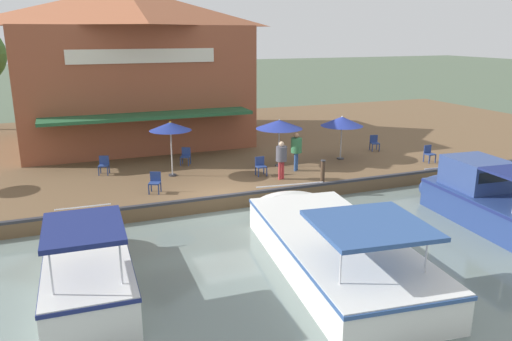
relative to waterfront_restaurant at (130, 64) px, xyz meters
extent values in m
plane|color=#4C5B47|center=(13.01, 1.71, -5.12)|extent=(220.00, 220.00, 0.00)
cube|color=brown|center=(2.01, 1.71, -4.82)|extent=(22.00, 56.00, 0.60)
cube|color=#2D2D33|center=(12.91, 1.71, -4.47)|extent=(0.20, 50.40, 0.10)
cube|color=brown|center=(-0.02, 0.00, -1.17)|extent=(9.99, 12.30, 6.70)
pyramid|color=#9E5638|center=(-0.02, 0.00, 3.27)|extent=(10.49, 12.91, 2.19)
cube|color=#235633|center=(5.88, 0.00, -2.22)|extent=(1.80, 10.45, 0.16)
cube|color=silver|center=(5.02, 0.00, 0.67)|extent=(0.08, 7.38, 0.70)
cylinder|color=#B7B7B7|center=(9.07, 0.38, -3.35)|extent=(0.06, 0.06, 2.35)
cylinder|color=#2D2D33|center=(9.07, 0.38, -4.49)|extent=(0.36, 0.36, 0.06)
cone|color=navy|center=(9.07, 0.38, -2.23)|extent=(1.89, 1.89, 0.37)
cone|color=yellow|center=(9.07, 0.38, -2.21)|extent=(1.17, 1.17, 0.30)
sphere|color=yellow|center=(9.07, 0.38, -2.05)|extent=(0.08, 0.08, 0.08)
cylinder|color=#B7B7B7|center=(9.28, 5.61, -3.45)|extent=(0.06, 0.06, 2.14)
cylinder|color=#2D2D33|center=(9.28, 5.61, -4.49)|extent=(0.36, 0.36, 0.06)
cone|color=navy|center=(9.28, 5.61, -2.45)|extent=(2.26, 2.26, 0.42)
cone|color=white|center=(9.28, 5.61, -2.43)|extent=(1.40, 1.40, 0.34)
sphere|color=white|center=(9.28, 5.61, -2.24)|extent=(0.08, 0.08, 0.08)
cylinder|color=#B7B7B7|center=(9.19, 9.15, -3.50)|extent=(0.06, 0.06, 2.05)
cylinder|color=#2D2D33|center=(9.19, 9.15, -4.49)|extent=(0.36, 0.36, 0.06)
cone|color=navy|center=(9.19, 9.15, -2.54)|extent=(2.16, 2.16, 0.47)
cone|color=white|center=(9.19, 9.15, -2.52)|extent=(1.34, 1.34, 0.38)
sphere|color=white|center=(9.19, 9.15, -2.30)|extent=(0.08, 0.08, 0.08)
cube|color=navy|center=(11.61, -0.75, -4.31)|extent=(0.05, 0.05, 0.42)
cube|color=navy|center=(11.45, -1.11, -4.31)|extent=(0.05, 0.05, 0.42)
cube|color=navy|center=(11.25, -0.58, -4.31)|extent=(0.05, 0.05, 0.42)
cube|color=navy|center=(11.08, -0.95, -4.31)|extent=(0.05, 0.05, 0.42)
cube|color=navy|center=(11.35, -0.85, -4.10)|extent=(0.58, 0.58, 0.05)
cube|color=navy|center=(11.17, -0.77, -3.87)|extent=(0.22, 0.42, 0.40)
cube|color=navy|center=(7.68, 1.48, -4.31)|extent=(0.05, 0.05, 0.42)
cube|color=navy|center=(7.49, 1.13, -4.31)|extent=(0.05, 0.05, 0.42)
cube|color=navy|center=(7.32, 1.67, -4.31)|extent=(0.05, 0.05, 0.42)
cube|color=navy|center=(7.13, 1.32, -4.31)|extent=(0.05, 0.05, 0.42)
cube|color=navy|center=(7.40, 1.40, -4.10)|extent=(0.60, 0.60, 0.05)
cube|color=navy|center=(7.23, 1.49, -3.87)|extent=(0.24, 0.41, 0.40)
cube|color=navy|center=(7.96, -2.38, -4.31)|extent=(0.05, 0.05, 0.42)
cube|color=navy|center=(7.85, -2.76, -4.31)|extent=(0.05, 0.05, 0.42)
cube|color=navy|center=(7.58, -2.27, -4.31)|extent=(0.05, 0.05, 0.42)
cube|color=navy|center=(7.47, -2.65, -4.31)|extent=(0.05, 0.05, 0.42)
cube|color=navy|center=(7.72, -2.51, -4.10)|extent=(0.55, 0.55, 0.05)
cube|color=navy|center=(7.52, -2.46, -3.87)|extent=(0.16, 0.43, 0.40)
cube|color=navy|center=(8.49, 12.04, -4.31)|extent=(0.05, 0.05, 0.42)
cube|color=navy|center=(8.39, 11.65, -4.31)|extent=(0.05, 0.05, 0.42)
cube|color=navy|center=(8.10, 12.14, -4.31)|extent=(0.05, 0.05, 0.42)
cube|color=navy|center=(8.00, 11.75, -4.31)|extent=(0.05, 0.05, 0.42)
cube|color=navy|center=(8.24, 11.90, -4.10)|extent=(0.53, 0.53, 0.05)
cube|color=navy|center=(8.05, 11.94, -3.87)|extent=(0.15, 0.44, 0.40)
cube|color=navy|center=(10.76, 4.35, -4.31)|extent=(0.04, 0.04, 0.42)
cube|color=navy|center=(10.75, 3.95, -4.31)|extent=(0.04, 0.04, 0.42)
cube|color=navy|center=(10.36, 4.37, -4.31)|extent=(0.04, 0.04, 0.42)
cube|color=navy|center=(10.35, 3.97, -4.31)|extent=(0.04, 0.04, 0.42)
cube|color=navy|center=(10.56, 4.16, -4.10)|extent=(0.46, 0.46, 0.05)
cube|color=navy|center=(10.36, 4.17, -3.87)|extent=(0.06, 0.44, 0.40)
cube|color=navy|center=(11.63, 13.19, -4.31)|extent=(0.04, 0.04, 0.42)
cube|color=navy|center=(11.65, 12.79, -4.31)|extent=(0.04, 0.04, 0.42)
cube|color=navy|center=(11.23, 13.18, -4.31)|extent=(0.04, 0.04, 0.42)
cube|color=navy|center=(11.25, 12.78, -4.31)|extent=(0.04, 0.04, 0.42)
cube|color=navy|center=(11.44, 12.98, -4.10)|extent=(0.45, 0.45, 0.05)
cube|color=navy|center=(11.24, 12.98, -3.87)|extent=(0.05, 0.44, 0.40)
cylinder|color=#B23338|center=(11.43, 4.69, -4.10)|extent=(0.13, 0.13, 0.84)
cylinder|color=#B23338|center=(11.39, 4.86, -4.10)|extent=(0.13, 0.13, 0.84)
cylinder|color=#4C4C56|center=(11.41, 4.78, -3.36)|extent=(0.49, 0.49, 0.66)
sphere|color=#DBB28E|center=(11.41, 4.78, -2.91)|extent=(0.23, 0.23, 0.23)
cylinder|color=#2D5193|center=(10.29, 6.09, -4.08)|extent=(0.13, 0.13, 0.88)
cylinder|color=#2D5193|center=(10.42, 5.96, -4.08)|extent=(0.13, 0.13, 0.88)
cylinder|color=#337547|center=(10.36, 6.03, -3.29)|extent=(0.51, 0.51, 0.70)
sphere|color=#9E7051|center=(10.36, 6.03, -2.83)|extent=(0.24, 0.24, 0.24)
cube|color=silver|center=(17.81, -3.86, -4.47)|extent=(5.68, 2.36, 1.14)
ellipsoid|color=silver|center=(15.00, -3.76, -4.47)|extent=(2.05, 2.12, 1.14)
cube|color=navy|center=(17.81, -3.86, -3.98)|extent=(5.75, 2.40, 0.10)
cube|color=navy|center=(19.12, -3.90, -2.66)|extent=(2.49, 1.92, 0.12)
cylinder|color=silver|center=(19.88, -3.17, -3.28)|extent=(0.05, 0.05, 1.24)
cylinder|color=silver|center=(19.83, -4.69, -3.28)|extent=(0.05, 0.05, 1.24)
cylinder|color=silver|center=(14.77, -3.75, -3.60)|extent=(0.10, 1.73, 0.04)
cube|color=navy|center=(17.93, 10.29, -4.48)|extent=(5.36, 2.70, 1.13)
ellipsoid|color=navy|center=(15.34, 10.49, -4.48)|extent=(2.00, 2.32, 1.13)
cube|color=navy|center=(17.93, 10.29, -4.00)|extent=(5.43, 2.74, 0.10)
cube|color=navy|center=(17.02, 10.36, -3.35)|extent=(2.26, 2.00, 1.13)
cube|color=black|center=(18.06, 10.28, -3.21)|extent=(0.19, 1.61, 0.39)
cylinder|color=silver|center=(15.13, 10.51, -3.62)|extent=(0.19, 1.83, 0.04)
cube|color=silver|center=(19.13, 3.09, -4.50)|extent=(8.26, 4.15, 1.08)
ellipsoid|color=silver|center=(15.18, 3.53, -4.50)|extent=(3.14, 3.41, 1.08)
cube|color=#2D4C84|center=(19.13, 3.09, -4.04)|extent=(8.36, 4.20, 0.10)
cube|color=#2D4C84|center=(20.99, 2.88, -2.90)|extent=(3.01, 3.07, 0.12)
cylinder|color=silver|center=(21.93, 3.92, -3.43)|extent=(0.05, 0.05, 1.06)
cylinder|color=silver|center=(21.67, 1.65, -3.43)|extent=(0.05, 0.05, 1.06)
cylinder|color=silver|center=(14.86, 3.57, -3.66)|extent=(0.33, 2.61, 0.04)
cylinder|color=#473323|center=(12.66, 6.18, -4.02)|extent=(0.18, 0.18, 1.00)
cylinder|color=#2D2D33|center=(12.66, 6.18, -3.50)|extent=(0.22, 0.22, 0.04)
camera|label=1|loc=(30.88, -4.15, 1.80)|focal=35.00mm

